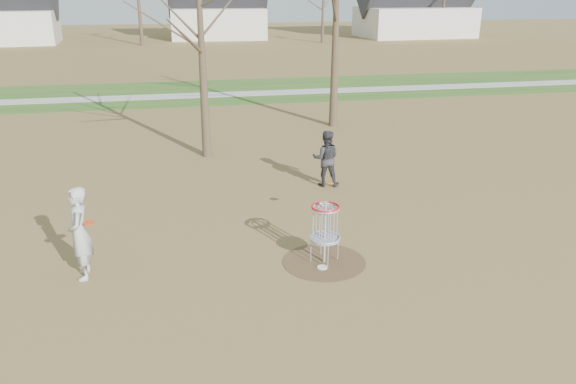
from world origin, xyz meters
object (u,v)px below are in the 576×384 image
(player_throwing, at_px, (326,158))
(disc_golf_basket, at_px, (325,223))
(player_standing, at_px, (79,234))
(disc_grounded, at_px, (322,267))

(player_throwing, relative_size, disc_golf_basket, 1.23)
(player_throwing, bearing_deg, player_standing, 49.63)
(player_throwing, distance_m, disc_grounded, 5.29)
(disc_grounded, bearing_deg, disc_golf_basket, 67.30)
(player_standing, relative_size, disc_grounded, 8.77)
(player_throwing, bearing_deg, disc_grounded, 88.69)
(player_standing, bearing_deg, player_throwing, 119.86)
(player_standing, bearing_deg, disc_golf_basket, 80.62)
(player_throwing, distance_m, disc_golf_basket, 4.95)
(player_standing, height_order, player_throwing, player_standing)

